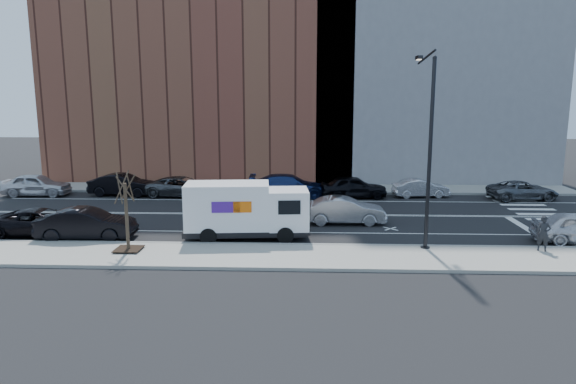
# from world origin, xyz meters

# --- Properties ---
(ground) EXTENTS (120.00, 120.00, 0.00)m
(ground) POSITION_xyz_m (0.00, 0.00, 0.00)
(ground) COLOR black
(ground) RESTS_ON ground
(sidewalk_near) EXTENTS (44.00, 3.60, 0.15)m
(sidewalk_near) POSITION_xyz_m (0.00, -8.80, 0.07)
(sidewalk_near) COLOR gray
(sidewalk_near) RESTS_ON ground
(sidewalk_far) EXTENTS (44.00, 3.60, 0.15)m
(sidewalk_far) POSITION_xyz_m (0.00, 8.80, 0.07)
(sidewalk_far) COLOR gray
(sidewalk_far) RESTS_ON ground
(curb_near) EXTENTS (44.00, 0.25, 0.17)m
(curb_near) POSITION_xyz_m (0.00, -7.00, 0.08)
(curb_near) COLOR gray
(curb_near) RESTS_ON ground
(curb_far) EXTENTS (44.00, 0.25, 0.17)m
(curb_far) POSITION_xyz_m (0.00, 7.00, 0.08)
(curb_far) COLOR gray
(curb_far) RESTS_ON ground
(crosswalk) EXTENTS (3.00, 14.00, 0.01)m
(crosswalk) POSITION_xyz_m (16.00, 0.00, 0.00)
(crosswalk) COLOR white
(crosswalk) RESTS_ON ground
(road_markings) EXTENTS (40.00, 8.60, 0.01)m
(road_markings) POSITION_xyz_m (0.00, 0.00, 0.00)
(road_markings) COLOR white
(road_markings) RESTS_ON ground
(bldg_brick) EXTENTS (26.00, 10.00, 22.00)m
(bldg_brick) POSITION_xyz_m (-8.00, 15.60, 11.00)
(bldg_brick) COLOR brown
(bldg_brick) RESTS_ON ground
(bldg_concrete) EXTENTS (20.00, 10.00, 26.00)m
(bldg_concrete) POSITION_xyz_m (12.00, 15.60, 13.00)
(bldg_concrete) COLOR slate
(bldg_concrete) RESTS_ON ground
(streetlight) EXTENTS (0.44, 4.02, 9.34)m
(streetlight) POSITION_xyz_m (7.00, -6.91, 5.08)
(streetlight) COLOR black
(streetlight) RESTS_ON ground
(street_tree) EXTENTS (1.20, 1.20, 3.75)m
(street_tree) POSITION_xyz_m (-7.00, -8.40, 1.45)
(street_tree) COLOR black
(street_tree) RESTS_ON ground
(fedex_van) EXTENTS (6.55, 2.74, 2.92)m
(fedex_van) POSITION_xyz_m (-1.81, -5.60, 1.53)
(fedex_van) COLOR black
(fedex_van) RESTS_ON ground
(far_parked_a) EXTENTS (4.92, 2.14, 1.65)m
(far_parked_a) POSITION_xyz_m (-18.70, 5.38, 0.83)
(far_parked_a) COLOR #BDBCC2
(far_parked_a) RESTS_ON ground
(far_parked_b) EXTENTS (5.00, 1.99, 1.62)m
(far_parked_b) POSITION_xyz_m (-12.33, 5.75, 0.81)
(far_parked_b) COLOR black
(far_parked_b) RESTS_ON ground
(far_parked_c) EXTENTS (5.46, 2.93, 1.46)m
(far_parked_c) POSITION_xyz_m (-7.83, 5.58, 0.73)
(far_parked_c) COLOR #434549
(far_parked_c) RESTS_ON ground
(far_parked_d) EXTENTS (5.82, 2.55, 1.66)m
(far_parked_d) POSITION_xyz_m (-0.00, 5.67, 0.83)
(far_parked_d) COLOR navy
(far_parked_d) RESTS_ON ground
(far_parked_e) EXTENTS (4.93, 2.34, 1.63)m
(far_parked_e) POSITION_xyz_m (4.69, 5.48, 0.81)
(far_parked_e) COLOR black
(far_parked_e) RESTS_ON ground
(far_parked_f) EXTENTS (4.17, 1.86, 1.33)m
(far_parked_f) POSITION_xyz_m (9.62, 6.05, 0.67)
(far_parked_f) COLOR silver
(far_parked_f) RESTS_ON ground
(far_parked_g) EXTENTS (5.00, 2.68, 1.33)m
(far_parked_g) POSITION_xyz_m (16.69, 5.35, 0.67)
(far_parked_g) COLOR #575A60
(far_parked_g) RESTS_ON ground
(driving_sedan) EXTENTS (4.73, 1.74, 1.55)m
(driving_sedan) POSITION_xyz_m (3.51, -2.18, 0.77)
(driving_sedan) COLOR #9B9B9F
(driving_sedan) RESTS_ON ground
(near_parked_rear_a) EXTENTS (5.00, 2.03, 1.62)m
(near_parked_rear_a) POSITION_xyz_m (-9.97, -6.06, 0.81)
(near_parked_rear_a) COLOR black
(near_parked_rear_a) RESTS_ON ground
(near_parked_rear_b) EXTENTS (5.30, 2.83, 1.42)m
(near_parked_rear_b) POSITION_xyz_m (-12.66, -5.38, 0.71)
(near_parked_rear_b) COLOR black
(near_parked_rear_b) RESTS_ON ground
(pedestrian) EXTENTS (0.71, 0.59, 1.66)m
(pedestrian) POSITION_xyz_m (12.36, -7.67, 0.98)
(pedestrian) COLOR black
(pedestrian) RESTS_ON sidewalk_near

